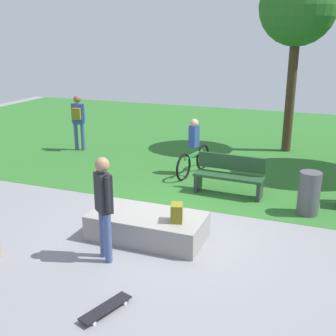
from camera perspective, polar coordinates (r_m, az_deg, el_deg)
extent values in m
plane|color=gray|center=(8.23, 1.04, -8.23)|extent=(28.00, 28.00, 0.00)
cube|color=#2D6B28|center=(15.15, 10.85, 3.59)|extent=(26.60, 12.93, 0.01)
cube|color=gray|center=(7.83, -2.77, -7.78)|extent=(2.08, 1.06, 0.47)
cube|color=olive|center=(7.39, 1.19, -6.02)|extent=(0.27, 0.32, 0.32)
cylinder|color=#3F5184|center=(7.02, -8.05, -9.31)|extent=(0.12, 0.12, 0.86)
cylinder|color=#3F5184|center=(7.21, -8.71, -8.60)|extent=(0.12, 0.12, 0.86)
cube|color=black|center=(6.82, -8.66, -3.30)|extent=(0.37, 0.36, 0.64)
cylinder|color=black|center=(6.66, -8.15, -3.56)|extent=(0.09, 0.09, 0.59)
cylinder|color=black|center=(6.96, -9.17, -2.67)|extent=(0.09, 0.09, 0.59)
sphere|color=#9E7556|center=(6.67, -8.84, 0.45)|extent=(0.23, 0.23, 0.23)
cube|color=black|center=(6.07, -8.35, -18.06)|extent=(0.45, 0.82, 0.02)
cylinder|color=silver|center=(5.90, -9.90, -19.82)|extent=(0.05, 0.06, 0.06)
cylinder|color=silver|center=(6.00, -10.96, -19.16)|extent=(0.05, 0.06, 0.06)
cylinder|color=silver|center=(6.19, -5.80, -17.56)|extent=(0.05, 0.06, 0.06)
cylinder|color=silver|center=(6.29, -6.87, -16.99)|extent=(0.05, 0.06, 0.06)
cube|color=#1E4223|center=(9.86, 8.12, -1.14)|extent=(1.62, 0.52, 0.06)
cube|color=#1E4223|center=(9.98, 8.54, 0.75)|extent=(1.60, 0.14, 0.36)
cube|color=#2D2D33|center=(9.78, 12.22, -2.93)|extent=(0.10, 0.40, 0.45)
cube|color=#2D2D33|center=(10.14, 4.07, -1.82)|extent=(0.10, 0.40, 0.45)
cylinder|color=#42301E|center=(13.81, 16.12, 9.61)|extent=(0.29, 0.29, 3.66)
sphere|color=#286623|center=(13.72, 17.06, 20.03)|extent=(2.27, 2.27, 2.27)
cylinder|color=#4C4C51|center=(9.20, 18.40, -3.24)|extent=(0.44, 0.44, 0.91)
cylinder|color=#3F5184|center=(13.94, -12.22, 4.08)|extent=(0.12, 0.12, 0.85)
cylinder|color=#3F5184|center=(13.87, -11.35, 4.08)|extent=(0.12, 0.12, 0.85)
cube|color=#2D4799|center=(13.75, -11.98, 7.11)|extent=(0.36, 0.28, 0.64)
cylinder|color=#2D4799|center=(13.80, -12.66, 7.21)|extent=(0.09, 0.09, 0.59)
cylinder|color=#2D4799|center=(13.70, -11.30, 7.22)|extent=(0.09, 0.09, 0.59)
sphere|color=brown|center=(13.68, -12.10, 9.03)|extent=(0.23, 0.23, 0.23)
cube|color=olive|center=(13.60, -12.19, 7.12)|extent=(0.29, 0.22, 0.36)
torus|color=black|center=(10.84, 2.09, 0.10)|extent=(0.18, 0.72, 0.72)
torus|color=black|center=(11.78, 4.69, 1.47)|extent=(0.18, 0.72, 0.72)
cube|color=#338C3F|center=(11.25, 3.46, 1.79)|extent=(0.21, 0.98, 0.08)
cube|color=#2D4799|center=(11.12, 3.51, 4.27)|extent=(0.23, 0.31, 0.56)
sphere|color=tan|center=(11.05, 3.54, 6.03)|extent=(0.22, 0.22, 0.22)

